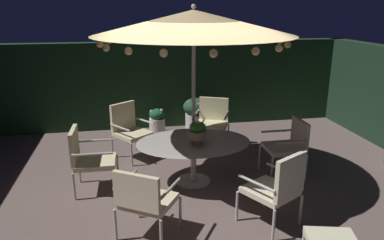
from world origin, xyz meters
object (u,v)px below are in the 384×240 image
Objects in this scene: patio_umbrella at (194,23)px; patio_chair_southwest at (88,156)px; patio_chair_south at (129,127)px; centerpiece_planter at (198,131)px; potted_plant_right_near at (196,113)px; patio_chair_southeast at (212,119)px; potted_plant_right_far at (157,121)px; patio_dining_table at (193,148)px; patio_chair_northeast at (278,186)px; patio_chair_east at (289,143)px; patio_chair_north at (144,198)px.

patio_umbrella is 2.91× the size of patio_chair_southwest.
patio_umbrella is 2.49m from patio_chair_south.
patio_umbrella is 7.53× the size of centerpiece_planter.
patio_chair_south is (-1.01, 1.44, -0.35)m from centerpiece_planter.
patio_chair_southwest reaches higher than potted_plant_right_near.
patio_chair_southeast is 1.44m from potted_plant_right_far.
patio_chair_northeast is (0.80, -1.39, -0.02)m from patio_dining_table.
centerpiece_planter is 1.61m from patio_chair_east.
potted_plant_right_far is (-0.35, 2.46, -0.31)m from patio_dining_table.
patio_chair_northeast reaches higher than patio_chair_north.
patio_chair_south reaches higher than patio_chair_southwest.
patio_chair_east is (1.56, 0.16, -0.36)m from centerpiece_planter.
patio_chair_east is 3.19m from patio_chair_southwest.
patio_dining_table is 3.17× the size of potted_plant_right_far.
patio_chair_south reaches higher than potted_plant_right_far.
centerpiece_planter is 2.75m from potted_plant_right_near.
patio_chair_north is 2.78m from patio_chair_east.
patio_chair_south is 1.34× the size of potted_plant_right_near.
patio_chair_northeast is at bearing -60.15° from patio_dining_table.
patio_chair_northeast is at bearing -73.32° from potted_plant_right_far.
patio_chair_northeast is 1.37× the size of potted_plant_right_near.
patio_umbrella is at bearing -52.60° from patio_chair_south.
patio_chair_southwest is (-2.25, -1.42, -0.01)m from patio_chair_southeast.
potted_plant_right_near is at bearing 39.32° from patio_chair_south.
patio_umbrella is 3.85× the size of potted_plant_right_near.
potted_plant_right_near is at bearing 79.63° from centerpiece_planter.
patio_chair_south is 1.37m from potted_plant_right_far.
patio_umbrella is at bearing -101.76° from potted_plant_right_near.
centerpiece_planter is 0.68× the size of potted_plant_right_far.
patio_umbrella reaches higher than centerpiece_planter.
patio_umbrella is (0.00, -0.00, 1.88)m from patio_dining_table.
patio_umbrella reaches higher than potted_plant_right_far.
centerpiece_planter is at bearing -55.05° from patio_chair_south.
patio_chair_southwest reaches higher than potted_plant_right_far.
patio_chair_northeast reaches higher than potted_plant_right_far.
patio_chair_southeast is at bearing 66.03° from patio_dining_table.
centerpiece_planter is at bearing -173.97° from patio_chair_east.
patio_chair_east reaches higher than patio_chair_north.
potted_plant_right_far is at bearing 135.08° from patio_chair_southeast.
patio_dining_table is 1.92× the size of patio_chair_north.
potted_plant_right_far is (-1.15, 3.85, -0.29)m from patio_chair_northeast.
centerpiece_planter is 1.49m from patio_chair_northeast.
potted_plant_right_far is at bearing 128.34° from patio_chair_east.
centerpiece_planter is 0.41× the size of patio_chair_east.
patio_chair_southeast is 0.97× the size of patio_chair_south.
patio_chair_southeast is at bearing -82.91° from potted_plant_right_near.
potted_plant_right_far is at bearing 98.20° from patio_umbrella.
patio_chair_north is at bearing -109.55° from potted_plant_right_near.
patio_chair_north is at bearing -122.10° from patio_dining_table.
patio_chair_southwest is at bearing -147.66° from patio_chair_southeast.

